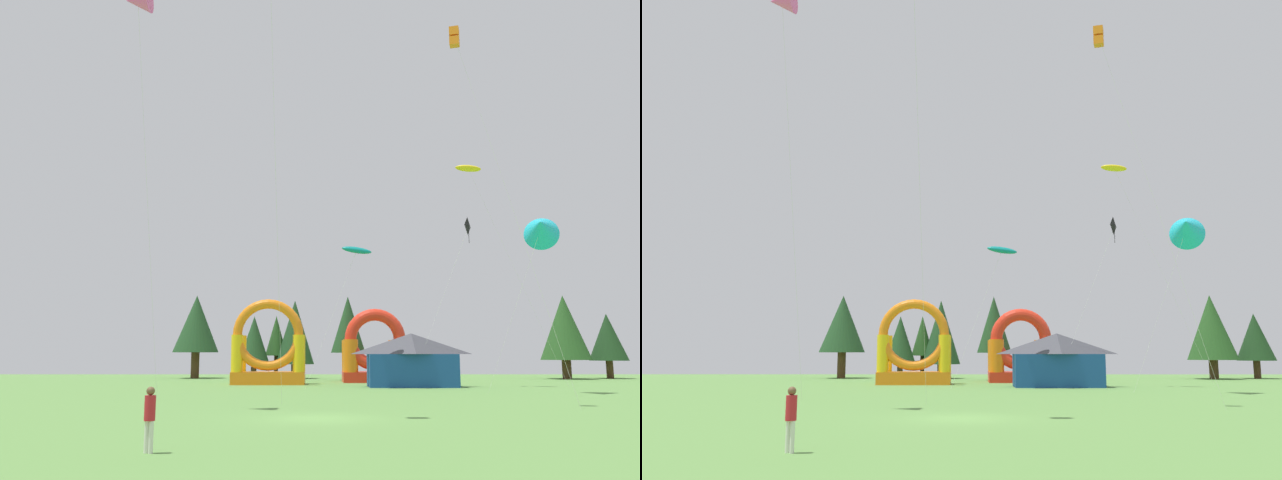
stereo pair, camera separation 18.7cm
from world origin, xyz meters
The scene contains 18 objects.
ground_plane centered at (0.00, 0.00, 0.00)m, with size 120.00×120.00×0.00m, color #5B8C42.
kite_cyan_delta centered at (15.23, 16.74, 11.07)m, with size 5.31×3.29×12.48m.
kite_black_diamond centered at (12.54, 26.28, 12.93)m, with size 5.78×1.72×13.56m.
kite_pink_delta centered at (-9.24, 3.87, 20.54)m, with size 1.33×7.22×21.26m.
kite_yellow_parafoil centered at (12.58, 25.95, 17.89)m, with size 8.05×1.78×18.39m.
kite_teal_parafoil centered at (3.04, 23.93, 10.66)m, with size 5.33×1.91×11.14m.
kite_orange_box centered at (7.44, 5.79, 19.38)m, with size 5.29×1.82×20.02m.
person_far_side centered at (-4.35, -9.57, 1.01)m, with size 0.40×0.40×1.71m.
inflatable_yellow_castle centered at (5.24, 35.19, 2.42)m, with size 5.93×4.95×6.75m.
inflatable_red_slide centered at (-4.32, 30.39, 2.59)m, with size 6.29×3.63×7.26m.
festival_tent centered at (7.50, 26.29, 2.11)m, with size 6.96×3.75×4.23m.
tree_row_0 centered at (-13.50, 45.74, 5.82)m, with size 5.00×5.00×9.00m.
tree_row_1 centered at (-6.91, 43.83, 4.10)m, with size 3.29×3.29×6.60m.
tree_row_2 centered at (-4.66, 45.68, 4.52)m, with size 2.41×2.41×6.73m.
tree_row_3 centered at (-2.60, 45.03, 4.93)m, with size 4.20×4.20×8.40m.
tree_row_4 centered at (3.00, 40.24, 5.51)m, with size 3.49×3.49×8.42m.
tree_row_5 centered at (26.26, 43.54, 5.37)m, with size 5.23×5.23×8.83m.
tree_row_6 centered at (31.43, 44.96, 4.38)m, with size 4.06×4.06×6.95m.
Camera 1 is at (0.14, -27.49, 2.55)m, focal length 37.07 mm.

